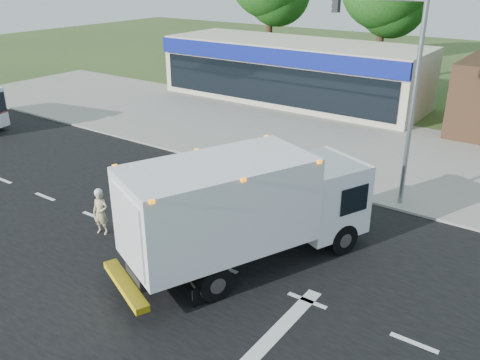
% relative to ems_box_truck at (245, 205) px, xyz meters
% --- Properties ---
extents(ground, '(120.00, 120.00, 0.00)m').
position_rel_ems_box_truck_xyz_m(ground, '(-0.50, -0.55, -2.08)').
color(ground, '#385123').
rests_on(ground, ground).
extents(road_asphalt, '(60.00, 14.00, 0.02)m').
position_rel_ems_box_truck_xyz_m(road_asphalt, '(-0.50, -0.55, -2.07)').
color(road_asphalt, black).
rests_on(road_asphalt, ground).
extents(sidewalk, '(60.00, 2.40, 0.12)m').
position_rel_ems_box_truck_xyz_m(sidewalk, '(-0.50, 7.65, -2.02)').
color(sidewalk, gray).
rests_on(sidewalk, ground).
extents(parking_apron, '(60.00, 9.00, 0.02)m').
position_rel_ems_box_truck_xyz_m(parking_apron, '(-0.50, 13.45, -2.07)').
color(parking_apron, gray).
rests_on(parking_apron, ground).
extents(lane_markings, '(55.20, 7.00, 0.01)m').
position_rel_ems_box_truck_xyz_m(lane_markings, '(0.85, -1.90, -2.06)').
color(lane_markings, silver).
rests_on(lane_markings, road_asphalt).
extents(ems_box_truck, '(5.52, 8.46, 3.61)m').
position_rel_ems_box_truck_xyz_m(ems_box_truck, '(0.00, 0.00, 0.00)').
color(ems_box_truck, black).
rests_on(ems_box_truck, ground).
extents(emergency_worker, '(0.67, 0.53, 1.71)m').
position_rel_ems_box_truck_xyz_m(emergency_worker, '(-5.22, -1.21, -1.24)').
color(emergency_worker, '#CCBB88').
rests_on(emergency_worker, ground).
extents(retail_strip_mall, '(18.00, 6.20, 4.00)m').
position_rel_ems_box_truck_xyz_m(retail_strip_mall, '(-9.50, 19.38, -0.07)').
color(retail_strip_mall, beige).
rests_on(retail_strip_mall, ground).
extents(traffic_signal_pole, '(3.51, 0.25, 8.00)m').
position_rel_ems_box_truck_xyz_m(traffic_signal_pole, '(1.85, 7.05, 2.84)').
color(traffic_signal_pole, gray).
rests_on(traffic_signal_pole, ground).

